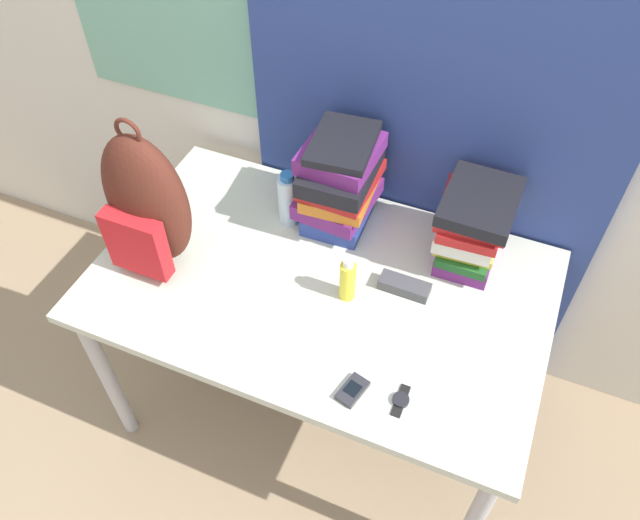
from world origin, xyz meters
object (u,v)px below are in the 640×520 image
object	(u,v)px
water_bottle	(288,199)
cell_phone	(352,390)
book_stack_left	(340,181)
sports_bottle	(323,200)
backpack	(146,205)
sunscreen_bottle	(348,280)
wristwatch	(401,400)
book_stack_center	(472,225)
sunglasses_case	(404,286)

from	to	relation	value
water_bottle	cell_phone	distance (m)	0.66
book_stack_left	sports_bottle	distance (m)	0.08
water_bottle	cell_phone	xyz separation A→B (m)	(0.41, -0.51, -0.08)
backpack	book_stack_left	size ratio (longest dim) A/B	1.57
backpack	book_stack_left	distance (m)	0.58
sports_bottle	sunscreen_bottle	size ratio (longest dim) A/B	1.58
cell_phone	wristwatch	world-z (taller)	cell_phone
wristwatch	water_bottle	bearing A→B (deg)	137.72
book_stack_left	water_bottle	bearing A→B (deg)	-157.69
book_stack_center	water_bottle	xyz separation A→B (m)	(-0.56, -0.06, -0.05)
backpack	sunglasses_case	bearing A→B (deg)	12.60
sports_bottle	sunglasses_case	bearing A→B (deg)	-25.47
sports_bottle	wristwatch	xyz separation A→B (m)	(0.42, -0.50, -0.11)
sunglasses_case	sports_bottle	bearing A→B (deg)	154.53
water_bottle	cell_phone	bearing A→B (deg)	-51.03
sunscreen_bottle	wristwatch	size ratio (longest dim) A/B	1.62
book_stack_left	sports_bottle	bearing A→B (deg)	-128.34
sunscreen_bottle	wristwatch	bearing A→B (deg)	-46.87
book_stack_left	backpack	bearing A→B (deg)	-141.02
book_stack_left	water_bottle	size ratio (longest dim) A/B	1.66
book_stack_center	wristwatch	distance (m)	0.57
sunscreen_bottle	water_bottle	bearing A→B (deg)	142.38
water_bottle	book_stack_left	bearing A→B (deg)	22.31
water_bottle	sunglasses_case	size ratio (longest dim) A/B	1.29
backpack	sports_bottle	xyz separation A→B (m)	(0.41, 0.32, -0.10)
sunglasses_case	wristwatch	bearing A→B (deg)	-73.64
book_stack_left	cell_phone	bearing A→B (deg)	-65.16
backpack	book_stack_center	distance (m)	0.94
backpack	sunscreen_bottle	xyz separation A→B (m)	(0.58, 0.08, -0.15)
backpack	book_stack_center	xyz separation A→B (m)	(0.86, 0.36, -0.08)
book_stack_center	cell_phone	bearing A→B (deg)	-104.74
cell_phone	book_stack_left	bearing A→B (deg)	114.84
cell_phone	book_stack_center	bearing A→B (deg)	75.26
book_stack_left	sunscreen_bottle	world-z (taller)	book_stack_left
sports_bottle	sunscreen_bottle	bearing A→B (deg)	-53.78
water_bottle	sunscreen_bottle	distance (m)	0.36
book_stack_left	book_stack_center	world-z (taller)	book_stack_left
wristwatch	cell_phone	bearing A→B (deg)	-169.50
sunscreen_bottle	wristwatch	world-z (taller)	sunscreen_bottle
backpack	sunglasses_case	size ratio (longest dim) A/B	3.37
book_stack_left	cell_phone	world-z (taller)	book_stack_left
sunglasses_case	wristwatch	xyz separation A→B (m)	(0.10, -0.35, -0.01)
backpack	sunglasses_case	world-z (taller)	backpack
backpack	wristwatch	xyz separation A→B (m)	(0.83, -0.19, -0.21)
cell_phone	sunglasses_case	distance (m)	0.37
book_stack_center	sunscreen_bottle	world-z (taller)	book_stack_center
backpack	water_bottle	world-z (taller)	backpack
water_bottle	sports_bottle	distance (m)	0.12
book_stack_center	sports_bottle	bearing A→B (deg)	-173.96
backpack	book_stack_center	size ratio (longest dim) A/B	1.83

